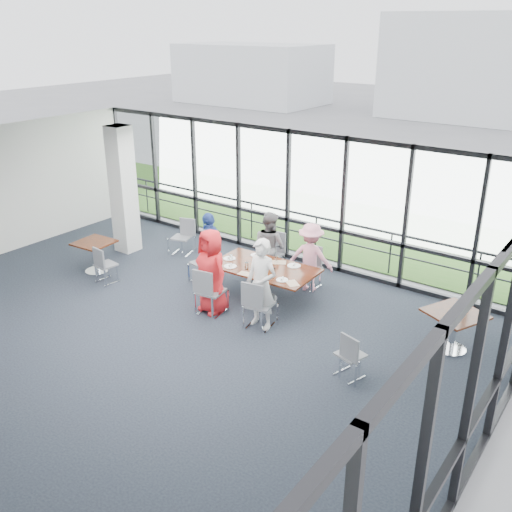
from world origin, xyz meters
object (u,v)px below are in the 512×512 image
Objects in this scene: chair_main_fl at (270,255)px; chair_spare_lb at (181,238)px; diner_near_right at (261,284)px; chair_spare_la at (106,265)px; diner_far_left at (269,246)px; chair_main_fr at (309,268)px; chair_main_nl at (211,291)px; chair_main_nr at (260,305)px; side_table_left at (95,247)px; diner_far_right at (311,257)px; chair_main_end at (203,263)px; diner_near_left at (211,271)px; diner_end at (210,248)px; side_table_right at (455,318)px; structural_column at (123,190)px; main_table at (264,272)px; chair_spare_r at (351,355)px.

chair_main_fl is 2.56m from chair_spare_lb.
diner_near_right is 2.10× the size of chair_spare_la.
diner_far_left is 1.03m from chair_main_fr.
diner_near_right is at bearing 97.49° from chair_main_fr.
chair_main_nr is (1.12, 0.12, -0.00)m from chair_main_nl.
side_table_left is at bearing -177.18° from diner_near_right.
chair_main_fr reaches higher than side_table_left.
side_table_left is at bearing 11.85° from diner_far_right.
chair_main_nr is at bearing 78.40° from chair_main_end.
diner_far_right is at bearing 73.53° from diner_near_left.
diner_end is 1.95× the size of chair_spare_la.
side_table_left is 3.56m from chair_main_nl.
chair_spare_la is (-7.29, -1.72, -0.21)m from side_table_right.
structural_column is 3.33× the size of chair_main_nr.
main_table is 4.21m from side_table_left.
diner_far_left is 0.98× the size of diner_end.
side_table_right is at bearing 158.00° from chair_spare_lb.
diner_far_left is 1.82× the size of chair_spare_lb.
side_table_left is 2.19m from chair_spare_lb.
chair_spare_la is at bearing -20.92° from side_table_left.
main_table is 1.21m from diner_near_left.
structural_column is at bearing 107.71° from side_table_left.
main_table is 2.44× the size of chair_main_fr.
side_table_left is 0.96× the size of chair_spare_lb.
diner_near_left is 1.06× the size of diner_end.
structural_column is at bearing -111.39° from diner_end.
chair_main_nr is 1.13× the size of chair_spare_la.
chair_main_fr is at bearing 83.58° from chair_main_nr.
chair_main_nl is 0.98× the size of chair_main_fl.
diner_far_left is at bearing 116.78° from main_table.
chair_spare_lb is (-2.55, -0.27, -0.05)m from chair_main_fl.
structural_column is 1.76m from side_table_left.
chair_main_fl reaches higher than side_table_left.
chair_main_end reaches higher than chair_spare_la.
chair_main_nl is (-1.04, -2.12, -0.28)m from diner_far_right.
chair_main_fl reaches higher than chair_spare_r.
side_table_left is 0.93× the size of chair_main_end.
diner_near_right is 1.82× the size of chair_main_fl.
main_table is 2.66× the size of chair_spare_r.
diner_far_left reaches higher than chair_spare_r.
structural_column is at bearing 167.29° from diner_near_right.
diner_far_right reaches higher than chair_main_nr.
chair_spare_lb is at bearing 65.82° from side_table_left.
chair_spare_lb is at bearing 90.95° from chair_spare_la.
chair_main_fr reaches higher than chair_spare_la.
diner_near_right reaches higher than chair_spare_la.
chair_spare_lb is (-2.66, 1.99, -0.04)m from chair_main_nl.
chair_main_end is at bearing 130.56° from chair_spare_lb.
chair_main_fl is 4.31m from chair_spare_r.
main_table is 2.26× the size of chair_main_fl.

